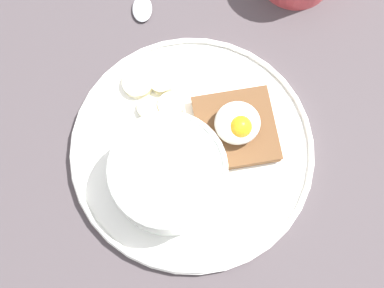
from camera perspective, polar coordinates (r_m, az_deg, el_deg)
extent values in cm
cube|color=#473F43|center=(61.12, 0.00, -1.06)|extent=(120.00, 120.00, 2.00)
cylinder|color=white|center=(59.67, 0.00, -0.68)|extent=(27.18, 27.18, 1.00)
torus|color=white|center=(58.90, 0.00, -0.47)|extent=(26.98, 26.98, 0.60)
cylinder|color=white|center=(55.50, -2.53, -3.36)|extent=(11.91, 11.91, 5.85)
torus|color=white|center=(52.65, -2.66, -2.65)|extent=(12.11, 12.11, 0.60)
cylinder|color=#C9BA85|center=(55.76, -2.52, -3.43)|extent=(10.51, 10.51, 4.91)
ellipsoid|color=#C9BA85|center=(53.56, -2.62, -2.89)|extent=(9.98, 9.98, 1.20)
ellipsoid|color=tan|center=(53.88, -4.01, -0.23)|extent=(1.22, 1.89, 0.81)
ellipsoid|color=olive|center=(52.97, -1.14, -3.63)|extent=(1.78, 1.14, 0.76)
ellipsoid|color=olive|center=(52.76, -2.74, -5.59)|extent=(1.03, 1.36, 0.52)
ellipsoid|color=tan|center=(53.36, -2.04, -2.04)|extent=(1.68, 1.99, 0.73)
cube|color=brown|center=(58.73, 4.74, 1.75)|extent=(9.45, 9.45, 0.30)
cube|color=brown|center=(59.31, 4.69, 1.57)|extent=(9.27, 9.27, 1.42)
ellipsoid|color=white|center=(57.19, 4.87, 2.26)|extent=(4.96, 4.83, 3.07)
sphere|color=#EEA419|center=(56.27, 5.16, 1.98)|extent=(2.48, 2.48, 2.48)
cylinder|color=#FBECC5|center=(60.09, -2.26, 4.08)|extent=(2.94, 2.93, 1.40)
cylinder|color=#C3B899|center=(59.44, -2.29, 4.31)|extent=(0.53, 0.53, 0.12)
cylinder|color=#F6EABC|center=(61.54, -5.79, 6.49)|extent=(4.87, 4.88, 1.12)
cylinder|color=#C0B693|center=(61.07, -5.83, 6.67)|extent=(0.88, 0.88, 0.14)
cylinder|color=#FAF1BE|center=(60.31, -4.58, 3.82)|extent=(3.58, 3.62, 1.25)
cylinder|color=#C3BC94|center=(59.90, -4.62, 3.96)|extent=(0.64, 0.65, 0.19)
cylinder|color=beige|center=(61.24, -3.17, 6.61)|extent=(3.66, 3.58, 1.49)
cylinder|color=tan|center=(60.73, -3.20, 6.81)|extent=(0.65, 0.64, 0.19)
ellipsoid|color=silver|center=(67.13, -5.33, 14.16)|extent=(3.15, 4.05, 0.70)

